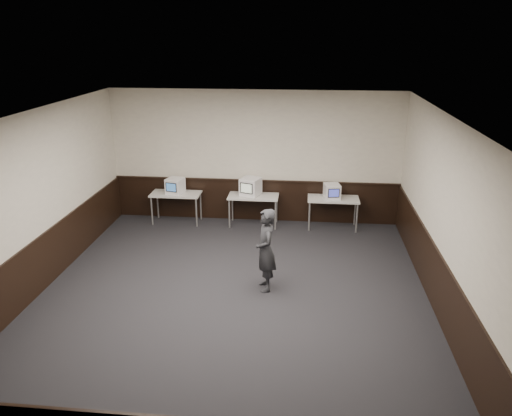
{
  "coord_description": "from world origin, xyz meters",
  "views": [
    {
      "loc": [
        1.22,
        -7.68,
        4.46
      ],
      "look_at": [
        0.27,
        1.6,
        1.15
      ],
      "focal_mm": 35.0,
      "sensor_mm": 36.0,
      "label": 1
    }
  ],
  "objects_px": {
    "emac_left": "(175,186)",
    "emac_right": "(332,191)",
    "emac_center": "(251,187)",
    "person": "(266,250)",
    "desk_center": "(253,198)",
    "desk_right": "(333,201)",
    "desk_left": "(176,196)"
  },
  "relations": [
    {
      "from": "emac_left",
      "to": "emac_right",
      "type": "bearing_deg",
      "value": 12.9
    },
    {
      "from": "emac_center",
      "to": "person",
      "type": "xyz_separation_m",
      "value": [
        0.63,
        -3.19,
        -0.19
      ]
    },
    {
      "from": "desk_center",
      "to": "desk_right",
      "type": "height_order",
      "value": "same"
    },
    {
      "from": "desk_left",
      "to": "emac_left",
      "type": "xyz_separation_m",
      "value": [
        -0.0,
        -0.01,
        0.26
      ]
    },
    {
      "from": "emac_left",
      "to": "emac_right",
      "type": "relative_size",
      "value": 1.09
    },
    {
      "from": "desk_right",
      "to": "emac_right",
      "type": "height_order",
      "value": "emac_right"
    },
    {
      "from": "person",
      "to": "desk_right",
      "type": "bearing_deg",
      "value": 142.32
    },
    {
      "from": "desk_right",
      "to": "emac_center",
      "type": "distance_m",
      "value": 1.99
    },
    {
      "from": "desk_left",
      "to": "desk_center",
      "type": "bearing_deg",
      "value": 0.0
    },
    {
      "from": "emac_left",
      "to": "person",
      "type": "bearing_deg",
      "value": -38.63
    },
    {
      "from": "emac_left",
      "to": "emac_right",
      "type": "distance_m",
      "value": 3.76
    },
    {
      "from": "desk_right",
      "to": "person",
      "type": "distance_m",
      "value": 3.43
    },
    {
      "from": "desk_right",
      "to": "person",
      "type": "relative_size",
      "value": 0.78
    },
    {
      "from": "emac_right",
      "to": "person",
      "type": "relative_size",
      "value": 0.28
    },
    {
      "from": "desk_left",
      "to": "desk_right",
      "type": "height_order",
      "value": "same"
    },
    {
      "from": "emac_center",
      "to": "person",
      "type": "height_order",
      "value": "person"
    },
    {
      "from": "desk_left",
      "to": "emac_center",
      "type": "distance_m",
      "value": 1.85
    },
    {
      "from": "desk_center",
      "to": "emac_left",
      "type": "distance_m",
      "value": 1.92
    },
    {
      "from": "desk_center",
      "to": "emac_left",
      "type": "height_order",
      "value": "emac_left"
    },
    {
      "from": "desk_center",
      "to": "person",
      "type": "distance_m",
      "value": 3.21
    },
    {
      "from": "desk_right",
      "to": "emac_center",
      "type": "relative_size",
      "value": 2.14
    },
    {
      "from": "desk_left",
      "to": "desk_right",
      "type": "relative_size",
      "value": 1.0
    },
    {
      "from": "desk_right",
      "to": "person",
      "type": "height_order",
      "value": "person"
    },
    {
      "from": "desk_center",
      "to": "desk_right",
      "type": "xyz_separation_m",
      "value": [
        1.9,
        0.0,
        0.0
      ]
    },
    {
      "from": "desk_left",
      "to": "desk_right",
      "type": "bearing_deg",
      "value": 0.0
    },
    {
      "from": "desk_right",
      "to": "desk_left",
      "type": "bearing_deg",
      "value": 180.0
    },
    {
      "from": "desk_left",
      "to": "emac_right",
      "type": "xyz_separation_m",
      "value": [
        3.76,
        -0.04,
        0.25
      ]
    },
    {
      "from": "emac_right",
      "to": "desk_center",
      "type": "bearing_deg",
      "value": 168.21
    },
    {
      "from": "emac_center",
      "to": "emac_right",
      "type": "height_order",
      "value": "emac_center"
    },
    {
      "from": "emac_center",
      "to": "desk_left",
      "type": "bearing_deg",
      "value": -159.72
    },
    {
      "from": "emac_center",
      "to": "person",
      "type": "relative_size",
      "value": 0.36
    },
    {
      "from": "desk_right",
      "to": "emac_left",
      "type": "xyz_separation_m",
      "value": [
        -3.8,
        -0.01,
        0.26
      ]
    }
  ]
}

